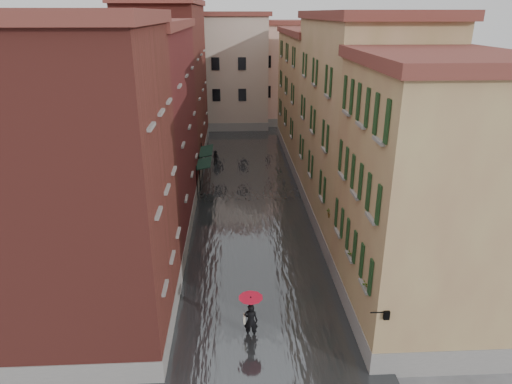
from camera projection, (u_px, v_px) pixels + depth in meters
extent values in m
plane|color=#515254|center=(259.00, 294.00, 23.29)|extent=(120.00, 120.00, 0.00)
cube|color=#3C4043|center=(249.00, 196.00, 35.33)|extent=(10.00, 60.00, 0.20)
cube|color=maroon|center=(92.00, 192.00, 18.70)|extent=(6.00, 8.00, 13.00)
cube|color=#551B1A|center=(141.00, 133.00, 29.02)|extent=(6.00, 14.00, 12.50)
cube|color=maroon|center=(170.00, 86.00, 42.68)|extent=(6.00, 16.00, 14.00)
cube|color=#966D4D|center=(424.00, 202.00, 19.65)|extent=(6.00, 8.00, 11.50)
cube|color=tan|center=(359.00, 126.00, 29.60)|extent=(6.00, 14.00, 13.00)
cube|color=#966D4D|center=(317.00, 98.00, 43.81)|extent=(6.00, 16.00, 11.50)
cube|color=#BEAB97|center=(217.00, 73.00, 56.06)|extent=(12.00, 9.00, 13.00)
cube|color=#CB9C8F|center=(288.00, 74.00, 58.53)|extent=(10.00, 9.00, 12.00)
cube|color=black|center=(204.00, 163.00, 35.15)|extent=(1.09, 2.69, 0.31)
cylinder|color=black|center=(197.00, 183.00, 34.30)|extent=(0.06, 0.06, 2.80)
cylinder|color=black|center=(199.00, 172.00, 36.80)|extent=(0.06, 0.06, 2.80)
cube|color=black|center=(206.00, 151.00, 38.28)|extent=(1.09, 3.24, 0.31)
cylinder|color=black|center=(200.00, 170.00, 37.18)|extent=(0.06, 0.06, 2.80)
cylinder|color=black|center=(202.00, 158.00, 40.18)|extent=(0.06, 0.06, 2.80)
cylinder|color=black|center=(378.00, 312.00, 16.77)|extent=(0.60, 0.05, 0.05)
cube|color=black|center=(386.00, 314.00, 16.82)|extent=(0.22, 0.22, 0.35)
cube|color=beige|center=(386.00, 314.00, 16.82)|extent=(0.14, 0.14, 0.24)
cube|color=maroon|center=(369.00, 288.00, 18.19)|extent=(0.22, 0.85, 0.18)
imported|color=#265926|center=(370.00, 279.00, 18.04)|extent=(0.59, 0.51, 0.66)
cube|color=maroon|center=(353.00, 257.00, 20.49)|extent=(0.22, 0.85, 0.18)
imported|color=#265926|center=(354.00, 249.00, 20.33)|extent=(0.59, 0.51, 0.66)
cube|color=maroon|center=(331.00, 214.00, 24.90)|extent=(0.22, 0.85, 0.18)
imported|color=#265926|center=(332.00, 206.00, 24.74)|extent=(0.59, 0.51, 0.66)
imported|color=black|center=(251.00, 321.00, 19.87)|extent=(0.67, 0.49, 1.71)
cube|color=beige|center=(244.00, 319.00, 19.87)|extent=(0.08, 0.30, 0.38)
cylinder|color=black|center=(251.00, 311.00, 19.69)|extent=(0.02, 0.02, 1.00)
cone|color=red|center=(251.00, 300.00, 19.48)|extent=(1.06, 1.06, 0.28)
imported|color=black|center=(216.00, 158.00, 42.51)|extent=(0.81, 0.70, 1.43)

